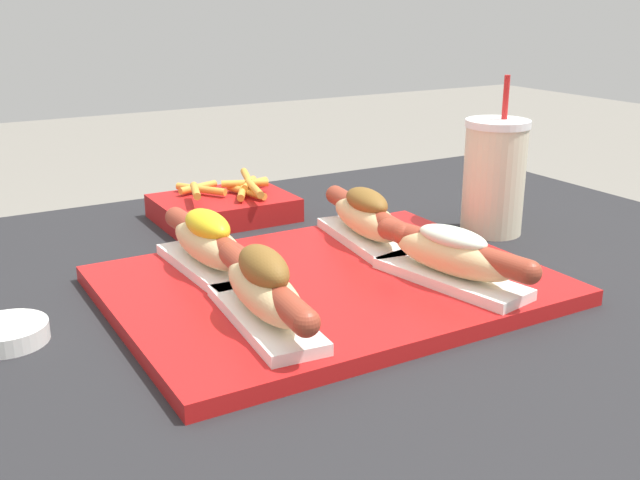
{
  "coord_description": "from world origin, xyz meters",
  "views": [
    {
      "loc": [
        -0.4,
        -0.7,
        1.02
      ],
      "look_at": [
        0.01,
        0.01,
        0.75
      ],
      "focal_mm": 42.0,
      "sensor_mm": 36.0,
      "label": 1
    }
  ],
  "objects_px": {
    "hot_dog_0": "(264,290)",
    "fries_basket": "(224,206)",
    "hot_dog_3": "(366,218)",
    "serving_tray": "(329,285)",
    "drink_cup": "(494,177)",
    "hot_dog_2": "(208,244)",
    "sauce_bowl": "(7,332)",
    "hot_dog_1": "(452,256)"
  },
  "relations": [
    {
      "from": "serving_tray",
      "to": "fries_basket",
      "type": "xyz_separation_m",
      "value": [
        0.01,
        0.34,
        0.01
      ]
    },
    {
      "from": "drink_cup",
      "to": "fries_basket",
      "type": "bearing_deg",
      "value": 140.06
    },
    {
      "from": "hot_dog_2",
      "to": "hot_dog_1",
      "type": "bearing_deg",
      "value": -37.82
    },
    {
      "from": "hot_dog_1",
      "to": "hot_dog_2",
      "type": "xyz_separation_m",
      "value": [
        -0.22,
        0.17,
        0.0
      ]
    },
    {
      "from": "hot_dog_3",
      "to": "fries_basket",
      "type": "xyz_separation_m",
      "value": [
        -0.09,
        0.25,
        -0.03
      ]
    },
    {
      "from": "serving_tray",
      "to": "drink_cup",
      "type": "distance_m",
      "value": 0.34
    },
    {
      "from": "drink_cup",
      "to": "hot_dog_3",
      "type": "bearing_deg",
      "value": 178.96
    },
    {
      "from": "hot_dog_3",
      "to": "drink_cup",
      "type": "xyz_separation_m",
      "value": [
        0.21,
        -0.0,
        0.03
      ]
    },
    {
      "from": "hot_dog_2",
      "to": "sauce_bowl",
      "type": "relative_size",
      "value": 2.83
    },
    {
      "from": "drink_cup",
      "to": "fries_basket",
      "type": "xyz_separation_m",
      "value": [
        -0.3,
        0.26,
        -0.06
      ]
    },
    {
      "from": "hot_dog_0",
      "to": "hot_dog_3",
      "type": "height_order",
      "value": "hot_dog_0"
    },
    {
      "from": "hot_dog_1",
      "to": "hot_dog_3",
      "type": "relative_size",
      "value": 0.99
    },
    {
      "from": "hot_dog_0",
      "to": "hot_dog_3",
      "type": "relative_size",
      "value": 1.0
    },
    {
      "from": "serving_tray",
      "to": "drink_cup",
      "type": "xyz_separation_m",
      "value": [
        0.32,
        0.08,
        0.07
      ]
    },
    {
      "from": "hot_dog_1",
      "to": "hot_dog_3",
      "type": "xyz_separation_m",
      "value": [
        -0.0,
        0.17,
        0.0
      ]
    },
    {
      "from": "serving_tray",
      "to": "hot_dog_3",
      "type": "height_order",
      "value": "hot_dog_3"
    },
    {
      "from": "serving_tray",
      "to": "hot_dog_3",
      "type": "bearing_deg",
      "value": 38.39
    },
    {
      "from": "serving_tray",
      "to": "drink_cup",
      "type": "height_order",
      "value": "drink_cup"
    },
    {
      "from": "hot_dog_0",
      "to": "hot_dog_3",
      "type": "bearing_deg",
      "value": 35.3
    },
    {
      "from": "fries_basket",
      "to": "hot_dog_3",
      "type": "bearing_deg",
      "value": -69.89
    },
    {
      "from": "serving_tray",
      "to": "hot_dog_2",
      "type": "relative_size",
      "value": 2.15
    },
    {
      "from": "hot_dog_3",
      "to": "hot_dog_2",
      "type": "bearing_deg",
      "value": 178.81
    },
    {
      "from": "hot_dog_0",
      "to": "sauce_bowl",
      "type": "relative_size",
      "value": 2.82
    },
    {
      "from": "hot_dog_0",
      "to": "hot_dog_1",
      "type": "distance_m",
      "value": 0.23
    },
    {
      "from": "sauce_bowl",
      "to": "drink_cup",
      "type": "height_order",
      "value": "drink_cup"
    },
    {
      "from": "hot_dog_0",
      "to": "fries_basket",
      "type": "bearing_deg",
      "value": 72.17
    },
    {
      "from": "hot_dog_1",
      "to": "fries_basket",
      "type": "height_order",
      "value": "hot_dog_1"
    },
    {
      "from": "hot_dog_2",
      "to": "hot_dog_3",
      "type": "xyz_separation_m",
      "value": [
        0.22,
        -0.0,
        -0.0
      ]
    },
    {
      "from": "drink_cup",
      "to": "serving_tray",
      "type": "bearing_deg",
      "value": -165.88
    },
    {
      "from": "serving_tray",
      "to": "hot_dog_0",
      "type": "xyz_separation_m",
      "value": [
        -0.12,
        -0.07,
        0.04
      ]
    },
    {
      "from": "sauce_bowl",
      "to": "drink_cup",
      "type": "distance_m",
      "value": 0.66
    },
    {
      "from": "serving_tray",
      "to": "hot_dog_0",
      "type": "relative_size",
      "value": 2.16
    },
    {
      "from": "hot_dog_1",
      "to": "fries_basket",
      "type": "bearing_deg",
      "value": 102.94
    },
    {
      "from": "hot_dog_0",
      "to": "hot_dog_1",
      "type": "xyz_separation_m",
      "value": [
        0.23,
        -0.01,
        -0.0
      ]
    },
    {
      "from": "hot_dog_0",
      "to": "fries_basket",
      "type": "height_order",
      "value": "hot_dog_0"
    },
    {
      "from": "hot_dog_1",
      "to": "sauce_bowl",
      "type": "bearing_deg",
      "value": 163.88
    },
    {
      "from": "hot_dog_0",
      "to": "sauce_bowl",
      "type": "distance_m",
      "value": 0.26
    },
    {
      "from": "hot_dog_1",
      "to": "sauce_bowl",
      "type": "relative_size",
      "value": 2.78
    },
    {
      "from": "hot_dog_1",
      "to": "drink_cup",
      "type": "height_order",
      "value": "drink_cup"
    },
    {
      "from": "serving_tray",
      "to": "hot_dog_3",
      "type": "xyz_separation_m",
      "value": [
        0.11,
        0.08,
        0.04
      ]
    },
    {
      "from": "serving_tray",
      "to": "hot_dog_2",
      "type": "bearing_deg",
      "value": 141.2
    },
    {
      "from": "sauce_bowl",
      "to": "hot_dog_0",
      "type": "bearing_deg",
      "value": -28.8
    }
  ]
}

